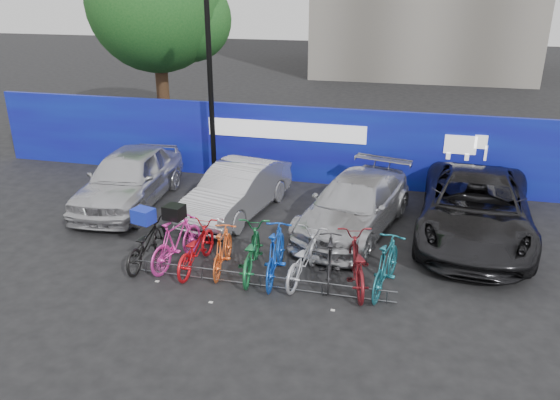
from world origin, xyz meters
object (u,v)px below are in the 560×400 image
(bike_8, at_px, (356,263))
(tree, at_px, (162,6))
(bike_1, at_px, (177,242))
(bike_5, at_px, (276,254))
(bike_2, at_px, (196,248))
(bike_3, at_px, (223,250))
(bike_6, at_px, (304,257))
(bike_4, at_px, (251,251))
(bike_9, at_px, (386,265))
(bike_7, at_px, (330,260))
(car_2, at_px, (354,205))
(bike_rack, at_px, (260,280))
(car_1, at_px, (237,190))
(bike_0, at_px, (146,243))
(lamppost, at_px, (210,77))
(car_3, at_px, (475,208))
(car_0, at_px, (129,177))

(bike_8, bearing_deg, tree, -62.45)
(bike_1, relative_size, bike_5, 0.96)
(tree, distance_m, bike_2, 12.31)
(tree, relative_size, bike_3, 4.71)
(bike_5, height_order, bike_6, bike_5)
(tree, bearing_deg, bike_4, -57.60)
(bike_3, bearing_deg, bike_9, 174.67)
(tree, bearing_deg, bike_5, -55.59)
(tree, distance_m, bike_9, 14.47)
(bike_7, bearing_deg, bike_3, -4.71)
(car_2, height_order, bike_5, car_2)
(bike_7, xyz_separation_m, bike_9, (1.16, -0.08, 0.06))
(bike_rack, bearing_deg, tree, 122.45)
(car_1, bearing_deg, bike_8, -30.03)
(bike_rack, bearing_deg, bike_0, 170.98)
(bike_5, height_order, bike_9, bike_5)
(lamppost, distance_m, bike_7, 7.59)
(bike_rack, distance_m, bike_5, 0.66)
(lamppost, distance_m, bike_0, 6.23)
(car_2, relative_size, bike_8, 2.29)
(bike_3, xyz_separation_m, bike_9, (3.50, 0.02, 0.07))
(bike_5, xyz_separation_m, bike_6, (0.58, 0.12, -0.08))
(car_2, relative_size, bike_3, 2.85)
(bike_1, height_order, bike_4, bike_1)
(bike_9, bearing_deg, bike_5, 13.35)
(bike_rack, bearing_deg, bike_3, 153.10)
(bike_8, bearing_deg, bike_7, -19.10)
(tree, distance_m, bike_8, 14.08)
(bike_0, distance_m, bike_2, 1.17)
(bike_0, relative_size, bike_5, 0.97)
(bike_rack, distance_m, car_3, 5.78)
(bike_rack, relative_size, bike_1, 2.99)
(car_0, xyz_separation_m, bike_4, (4.48, -3.02, -0.28))
(bike_rack, distance_m, car_2, 3.72)
(bike_0, bearing_deg, bike_6, -178.38)
(lamppost, relative_size, bike_4, 3.08)
(car_2, xyz_separation_m, bike_3, (-2.54, -2.84, -0.19))
(bike_1, height_order, bike_3, bike_1)
(bike_9, bearing_deg, lamppost, -32.17)
(car_1, bearing_deg, bike_rack, -54.56)
(bike_0, distance_m, bike_8, 4.69)
(lamppost, height_order, bike_2, lamppost)
(bike_0, relative_size, bike_7, 1.13)
(bike_8, bearing_deg, bike_3, -12.35)
(car_3, relative_size, bike_4, 2.84)
(bike_3, distance_m, bike_7, 2.34)
(lamppost, distance_m, bike_rack, 7.48)
(bike_2, xyz_separation_m, bike_4, (1.24, 0.08, 0.02))
(car_3, bearing_deg, bike_rack, -136.58)
(lamppost, xyz_separation_m, bike_5, (3.41, -5.55, -2.68))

